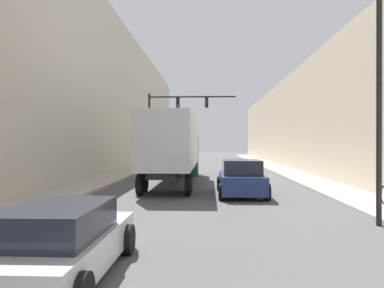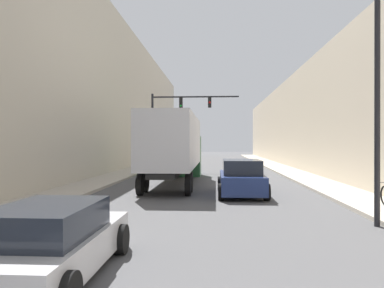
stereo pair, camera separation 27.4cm
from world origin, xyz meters
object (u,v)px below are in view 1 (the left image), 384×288
at_px(semi_truck, 174,146).
at_px(traffic_signal_gantry, 170,117).
at_px(suv_car, 241,178).
at_px(street_lamp, 379,66).
at_px(sedan_car, 60,243).

height_order(semi_truck, traffic_signal_gantry, traffic_signal_gantry).
bearing_deg(suv_car, semi_truck, 126.86).
distance_m(semi_truck, traffic_signal_gantry, 11.46).
bearing_deg(street_lamp, traffic_signal_gantry, 110.91).
bearing_deg(suv_car, sedan_car, -110.72).
distance_m(sedan_car, traffic_signal_gantry, 26.92).
bearing_deg(semi_truck, traffic_signal_gantry, 97.44).
xyz_separation_m(suv_car, traffic_signal_gantry, (-4.96, 15.78, 3.97)).
bearing_deg(street_lamp, suv_car, 118.93).
relative_size(suv_car, traffic_signal_gantry, 0.58).
bearing_deg(traffic_signal_gantry, sedan_car, -88.12).
height_order(sedan_car, traffic_signal_gantry, traffic_signal_gantry).
distance_m(suv_car, street_lamp, 8.11).
distance_m(semi_truck, street_lamp, 13.19).
bearing_deg(suv_car, street_lamp, -61.07).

